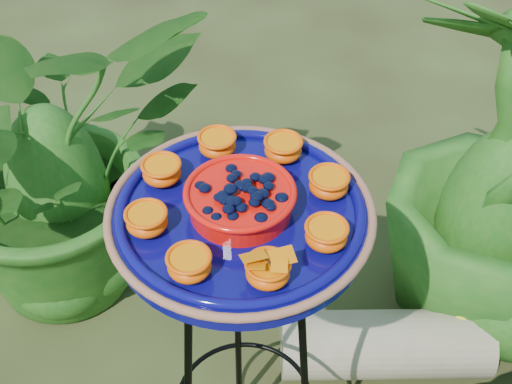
{
  "coord_description": "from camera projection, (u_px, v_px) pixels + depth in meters",
  "views": [
    {
      "loc": [
        -0.06,
        -0.92,
        1.73
      ],
      "look_at": [
        -0.06,
        -0.05,
        0.91
      ],
      "focal_mm": 50.0,
      "sensor_mm": 36.0,
      "label": 1
    }
  ],
  "objects": [
    {
      "name": "tripod_stand",
      "position": [
        243.0,
        342.0,
        1.44
      ],
      "size": [
        0.34,
        0.35,
        0.85
      ],
      "rotation": [
        0.0,
        0.0,
        0.11
      ],
      "color": "black",
      "rests_on": "ground"
    },
    {
      "name": "feeder_dish",
      "position": [
        240.0,
        211.0,
        1.19
      ],
      "size": [
        0.48,
        0.48,
        0.1
      ],
      "rotation": [
        0.0,
        0.0,
        0.11
      ],
      "color": "#09075C",
      "rests_on": "tripod_stand"
    },
    {
      "name": "driftwood_log",
      "position": [
        385.0,
        344.0,
        1.94
      ],
      "size": [
        0.57,
        0.2,
        0.19
      ],
      "primitive_type": "cylinder",
      "rotation": [
        0.0,
        1.57,
        0.02
      ],
      "color": "tan",
      "rests_on": "ground"
    },
    {
      "name": "shrub_back_left",
      "position": [
        49.0,
        153.0,
        1.94
      ],
      "size": [
        1.12,
        1.09,
        0.95
      ],
      "primitive_type": "imported",
      "rotation": [
        0.0,
        0.0,
        0.6
      ],
      "color": "#185316",
      "rests_on": "ground"
    },
    {
      "name": "shrub_back_right",
      "position": [
        505.0,
        172.0,
        1.82
      ],
      "size": [
        0.82,
        0.82,
        1.04
      ],
      "primitive_type": "imported",
      "rotation": [
        0.0,
        0.0,
        2.5
      ],
      "color": "#185316",
      "rests_on": "ground"
    }
  ]
}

